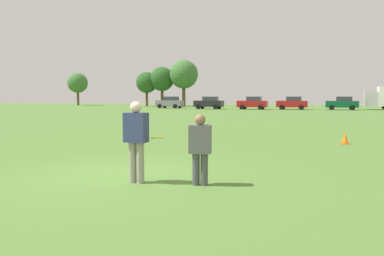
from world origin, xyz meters
TOP-DOWN VIEW (x-y plane):
  - ground_plane at (0.00, 0.00)m, footprint 155.44×155.44m
  - player_thrower at (0.57, -0.53)m, footprint 0.48×0.29m
  - player_defender at (1.90, -0.32)m, footprint 0.47×0.32m
  - frisbee at (0.99, -0.38)m, footprint 0.27×0.27m
  - traffic_cone at (5.34, 7.65)m, footprint 0.32×0.32m
  - parked_car_near_left at (-16.83, 46.38)m, footprint 4.25×2.32m
  - parked_car_mid_left at (-9.99, 44.62)m, footprint 4.25×2.32m
  - parked_car_center at (-3.65, 44.93)m, footprint 4.25×2.32m
  - parked_car_mid_right at (1.78, 45.94)m, footprint 4.25×2.32m
  - parked_car_near_right at (8.34, 46.66)m, footprint 4.25×2.32m
  - tree_west_oak at (-41.98, 58.22)m, footprint 4.15×4.15m
  - tree_west_maple at (-25.27, 56.02)m, footprint 3.98×3.98m
  - tree_center_elm at (-22.30, 56.42)m, footprint 4.54×4.54m
  - tree_east_birch at (-18.04, 56.54)m, footprint 5.25×5.25m

SIDE VIEW (x-z plane):
  - ground_plane at x=0.00m, z-range 0.00..0.00m
  - traffic_cone at x=5.34m, z-range -0.01..0.47m
  - player_defender at x=1.90m, z-range 0.08..1.54m
  - parked_car_near_left at x=-16.83m, z-range 0.01..1.83m
  - parked_car_mid_left at x=-9.99m, z-range 0.01..1.83m
  - parked_car_center at x=-3.65m, z-range 0.01..1.83m
  - parked_car_mid_right at x=1.78m, z-range 0.01..1.83m
  - parked_car_near_right at x=8.34m, z-range 0.01..1.83m
  - frisbee at x=0.99m, z-range 0.90..0.98m
  - player_thrower at x=0.57m, z-range 0.11..1.82m
  - tree_west_maple at x=-25.27m, z-range 1.21..7.68m
  - tree_west_oak at x=-41.98m, z-range 1.27..8.01m
  - tree_center_elm at x=-22.30m, z-range 1.38..8.76m
  - tree_east_birch at x=-18.04m, z-range 1.60..10.14m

